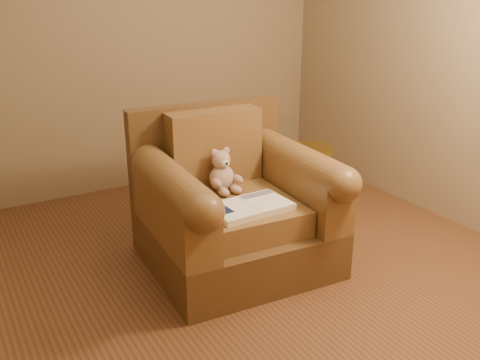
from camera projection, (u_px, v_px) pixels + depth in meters
floor at (229, 285)px, 3.36m from camera, size 4.00×4.00×0.00m
armchair at (232, 207)px, 3.53m from camera, size 1.18×1.13×1.00m
teddy_bear at (223, 175)px, 3.53m from camera, size 0.22×0.24×0.29m
guidebook at (250, 207)px, 3.26m from camera, size 0.50×0.31×0.04m
side_table at (305, 181)px, 4.19m from camera, size 0.42×0.42×0.59m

